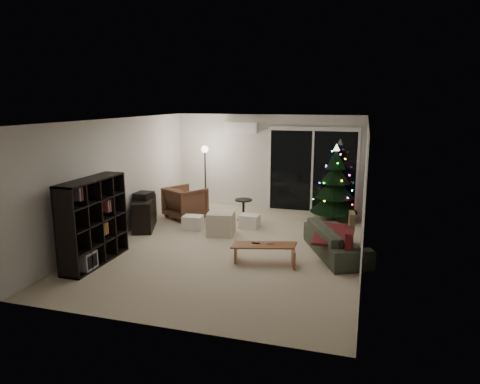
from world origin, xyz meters
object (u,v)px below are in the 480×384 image
Objects in this scene: armchair at (185,202)px; christmas_tree at (335,183)px; sofa at (336,241)px; media_cabinet at (144,213)px; bookshelf at (84,221)px; coffee_table at (264,254)px.

christmas_tree is (3.54, 0.82, 0.54)m from armchair.
armchair is 0.46× the size of sofa.
media_cabinet reaches higher than sofa.
bookshelf is 4.62m from sofa.
coffee_table is at bearing -44.02° from media_cabinet.
sofa is (4.30, -0.53, -0.07)m from media_cabinet.
bookshelf reaches higher than sofa.
armchair is 0.46× the size of christmas_tree.
media_cabinet is 1.28× the size of armchair.
sofa is 1.68× the size of coffee_table.
christmas_tree is at bearing 4.36° from media_cabinet.
media_cabinet is 4.33m from sofa.
sofa is at bearing -173.46° from armchair.
armchair is at bearing 43.17° from sofa.
bookshelf reaches higher than coffee_table.
bookshelf reaches higher than armchair.
coffee_table is (2.56, -2.42, -0.21)m from armchair.
armchair is (0.54, 3.23, -0.38)m from bookshelf.
sofa reaches higher than coffee_table.
armchair is at bearing 122.13° from coffee_table.
coffee_table is at bearing 100.07° from sofa.
bookshelf is at bearing -110.68° from media_cabinet.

